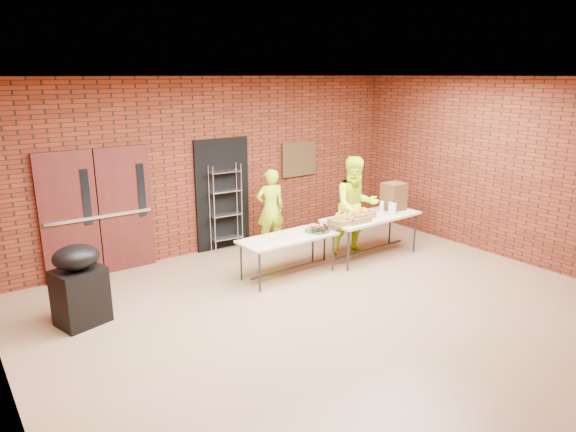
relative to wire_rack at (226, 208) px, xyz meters
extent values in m
cube|color=olive|center=(-0.09, -3.32, -0.84)|extent=(8.00, 7.00, 0.04)
cube|color=silver|center=(-0.09, -3.32, 2.40)|extent=(8.00, 7.00, 0.04)
cube|color=maroon|center=(-0.09, 0.20, 0.78)|extent=(8.00, 0.04, 3.20)
cube|color=maroon|center=(3.93, -3.32, 0.78)|extent=(0.04, 7.00, 3.20)
cube|color=#471B14|center=(-2.74, 0.12, 0.23)|extent=(0.88, 0.08, 2.10)
cube|color=#471B14|center=(-1.84, 0.12, 0.23)|extent=(0.88, 0.08, 2.10)
cube|color=black|center=(-2.46, 0.07, 0.53)|extent=(0.12, 0.02, 0.90)
cube|color=black|center=(-1.56, 0.07, 0.53)|extent=(0.12, 0.02, 0.90)
cube|color=silver|center=(-2.29, 0.06, 0.18)|extent=(1.70, 0.04, 0.05)
cube|color=black|center=(0.01, 0.14, 0.23)|extent=(1.10, 0.06, 2.10)
cube|color=#452F1B|center=(1.81, 0.13, 0.73)|extent=(0.85, 0.04, 0.70)
cube|color=#B6A88B|center=(0.17, -1.76, -0.16)|extent=(1.66, 0.72, 0.04)
cube|color=#2C2D31|center=(0.17, -1.76, -0.71)|extent=(1.47, 0.06, 0.03)
cylinder|color=#2C2D31|center=(-0.56, -1.49, -0.50)|extent=(0.03, 0.03, 0.64)
cylinder|color=#2C2D31|center=(0.90, -1.49, -0.50)|extent=(0.03, 0.03, 0.64)
cylinder|color=#2C2D31|center=(-0.56, -2.04, -0.50)|extent=(0.03, 0.03, 0.64)
cylinder|color=#2C2D31|center=(0.90, -2.04, -0.50)|extent=(0.03, 0.03, 0.64)
cube|color=#B6A88B|center=(1.95, -1.86, -0.07)|extent=(1.90, 0.84, 0.04)
cube|color=#2C2D31|center=(1.95, -1.86, -0.69)|extent=(1.67, 0.10, 0.03)
cylinder|color=#2C2D31|center=(1.12, -1.55, -0.45)|extent=(0.04, 0.04, 0.73)
cylinder|color=#2C2D31|center=(2.78, -1.55, -0.45)|extent=(0.04, 0.04, 0.73)
cylinder|color=#2C2D31|center=(1.12, -2.18, -0.45)|extent=(0.04, 0.04, 0.73)
cylinder|color=#2C2D31|center=(2.78, -2.18, -0.45)|extent=(0.04, 0.04, 0.73)
cube|color=#AF8246|center=(1.16, -1.96, -0.02)|extent=(0.40, 0.31, 0.06)
cube|color=#AF8246|center=(1.69, -1.83, -0.01)|extent=(0.46, 0.36, 0.07)
cube|color=#AF8246|center=(1.44, -2.00, -0.02)|extent=(0.43, 0.34, 0.07)
cylinder|color=#144D22|center=(0.75, -1.80, -0.13)|extent=(0.43, 0.43, 0.02)
cube|color=silver|center=(-0.09, -1.75, -0.11)|extent=(0.16, 0.11, 0.05)
cube|color=#50321B|center=(2.58, -1.79, 0.21)|extent=(0.39, 0.35, 0.51)
cylinder|color=silver|center=(2.27, -2.01, 0.07)|extent=(0.08, 0.08, 0.23)
cylinder|color=silver|center=(2.31, -2.07, 0.06)|extent=(0.07, 0.07, 0.21)
cylinder|color=silver|center=(2.24, -1.82, 0.06)|extent=(0.07, 0.07, 0.22)
cube|color=black|center=(-3.05, -1.52, -0.43)|extent=(0.72, 0.64, 0.77)
ellipsoid|color=black|center=(-3.05, -1.52, 0.12)|extent=(0.71, 0.65, 0.33)
imported|color=#C6F11A|center=(0.77, -0.35, -0.06)|extent=(0.63, 0.48, 1.52)
imported|color=#C6F11A|center=(1.84, -1.56, 0.09)|extent=(1.06, 0.94, 1.81)
camera|label=1|loc=(-4.47, -8.22, 2.41)|focal=32.00mm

